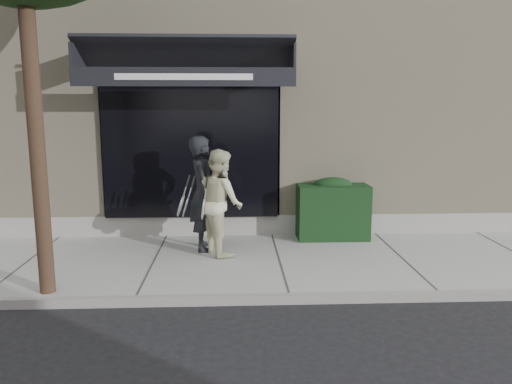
{
  "coord_description": "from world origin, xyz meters",
  "views": [
    {
      "loc": [
        -0.72,
        -7.71,
        2.58
      ],
      "look_at": [
        -0.34,
        0.6,
        1.11
      ],
      "focal_mm": 35.0,
      "sensor_mm": 36.0,
      "label": 1
    }
  ],
  "objects": [
    {
      "name": "pedestrian_front",
      "position": [
        -1.24,
        0.61,
        1.09
      ],
      "size": [
        0.7,
        0.9,
        1.94
      ],
      "color": "black",
      "rests_on": "sidewalk"
    },
    {
      "name": "hedge",
      "position": [
        1.1,
        1.25,
        0.66
      ],
      "size": [
        1.3,
        0.7,
        1.14
      ],
      "color": "black",
      "rests_on": "sidewalk"
    },
    {
      "name": "curb",
      "position": [
        0.0,
        -1.55,
        0.07
      ],
      "size": [
        20.0,
        0.1,
        0.14
      ],
      "primitive_type": "cube",
      "color": "gray",
      "rests_on": "ground"
    },
    {
      "name": "building_facade",
      "position": [
        -0.01,
        4.96,
        2.74
      ],
      "size": [
        14.3,
        8.04,
        5.64
      ],
      "color": "#BCAE90",
      "rests_on": "ground"
    },
    {
      "name": "ground",
      "position": [
        0.0,
        0.0,
        0.0
      ],
      "size": [
        80.0,
        80.0,
        0.0
      ],
      "primitive_type": "plane",
      "color": "black",
      "rests_on": "ground"
    },
    {
      "name": "pedestrian_back",
      "position": [
        -0.94,
        0.37,
        0.99
      ],
      "size": [
        0.95,
        1.04,
        1.75
      ],
      "color": "beige",
      "rests_on": "sidewalk"
    },
    {
      "name": "sidewalk",
      "position": [
        0.0,
        0.0,
        0.06
      ],
      "size": [
        20.0,
        3.0,
        0.12
      ],
      "primitive_type": "cube",
      "color": "#9B9C97",
      "rests_on": "ground"
    }
  ]
}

